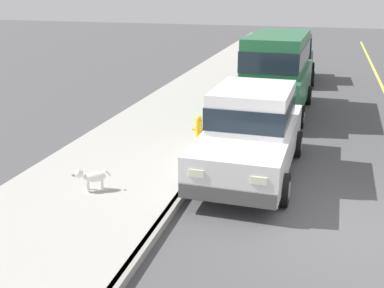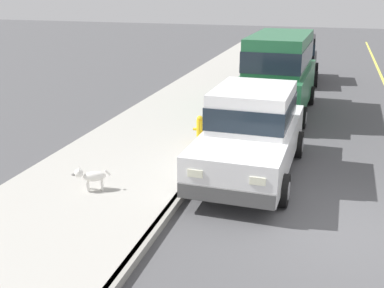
{
  "view_description": "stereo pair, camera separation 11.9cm",
  "coord_description": "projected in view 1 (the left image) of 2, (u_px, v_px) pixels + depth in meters",
  "views": [
    {
      "loc": [
        -0.72,
        -7.61,
        4.01
      ],
      "look_at": [
        -3.23,
        1.27,
        0.85
      ],
      "focal_mm": 44.13,
      "sensor_mm": 36.0,
      "label": 1
    },
    {
      "loc": [
        -0.6,
        -7.58,
        4.01
      ],
      "look_at": [
        -3.23,
        1.27,
        0.85
      ],
      "focal_mm": 44.13,
      "sensor_mm": 36.0,
      "label": 2
    }
  ],
  "objects": [
    {
      "name": "car_white_sedan",
      "position": [
        251.0,
        130.0,
        10.21
      ],
      "size": [
        2.11,
        4.64,
        1.92
      ],
      "color": "white",
      "rests_on": "ground"
    },
    {
      "name": "sidewalk",
      "position": [
        88.0,
        193.0,
        9.31
      ],
      "size": [
        3.6,
        64.0,
        0.14
      ],
      "primitive_type": "cube",
      "color": "#A8A59E",
      "rests_on": "ground"
    },
    {
      "name": "dog_white",
      "position": [
        91.0,
        177.0,
        9.19
      ],
      "size": [
        0.69,
        0.42,
        0.49
      ],
      "color": "white",
      "rests_on": "sidewalk"
    },
    {
      "name": "curb",
      "position": [
        175.0,
        204.0,
        8.85
      ],
      "size": [
        0.16,
        64.0,
        0.14
      ],
      "primitive_type": "cube",
      "color": "gray",
      "rests_on": "ground"
    },
    {
      "name": "fire_hydrant",
      "position": [
        199.0,
        130.0,
        11.91
      ],
      "size": [
        0.34,
        0.24,
        0.72
      ],
      "color": "gold",
      "rests_on": "sidewalk"
    },
    {
      "name": "car_green_van",
      "position": [
        276.0,
        70.0,
        14.92
      ],
      "size": [
        2.24,
        4.95,
        2.52
      ],
      "color": "#23663D",
      "rests_on": "ground"
    },
    {
      "name": "car_black_hatchback",
      "position": [
        292.0,
        58.0,
        20.21
      ],
      "size": [
        2.05,
        3.86,
        1.88
      ],
      "color": "black",
      "rests_on": "ground"
    },
    {
      "name": "ground_plane",
      "position": [
        354.0,
        231.0,
        8.05
      ],
      "size": [
        80.0,
        80.0,
        0.0
      ],
      "primitive_type": "plane",
      "color": "#4C4C4F"
    }
  ]
}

